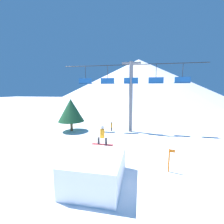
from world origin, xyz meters
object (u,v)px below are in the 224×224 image
Objects in this scene: pine_tree_near at (71,110)px; trail_marker at (169,160)px; snow_ramp at (96,168)px; snowboarder at (102,135)px; distant_skier at (111,126)px.

pine_tree_near reaches higher than trail_marker.
snow_ramp is 12.51m from pine_tree_near.
snowboarder reaches higher than trail_marker.
snow_ramp is 0.92× the size of pine_tree_near.
pine_tree_near is at bearing 122.47° from snow_ramp.
snowboarder is 10.15m from distant_skier.
pine_tree_near is (-6.61, 8.85, 0.41)m from snowboarder.
distant_skier is (-1.28, 9.91, -1.78)m from snowboarder.
distant_skier is at bearing 11.31° from pine_tree_near.
trail_marker is at bearing 23.62° from snow_ramp.
pine_tree_near is 5.85m from distant_skier.
distant_skier is (-1.31, 11.49, -0.21)m from snow_ramp.
trail_marker reaches higher than distant_skier.
snowboarder reaches higher than distant_skier.
snow_ramp is 2.22m from snowboarder.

